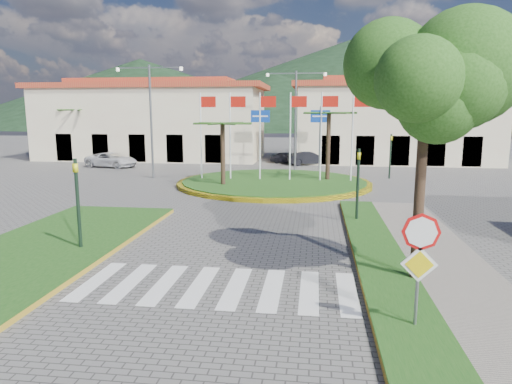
# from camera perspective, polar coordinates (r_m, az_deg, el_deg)

# --- Properties ---
(ground) EXTENTS (160.00, 160.00, 0.00)m
(ground) POSITION_cam_1_polar(r_m,az_deg,el_deg) (9.33, -11.05, -20.53)
(ground) COLOR #63605D
(ground) RESTS_ON ground
(sidewalk_right) EXTENTS (4.00, 28.00, 0.15)m
(sidewalk_right) POSITION_cam_1_polar(r_m,az_deg,el_deg) (11.16, 24.94, -15.55)
(sidewalk_right) COLOR gray
(sidewalk_right) RESTS_ON ground
(verge_right) EXTENTS (1.60, 28.00, 0.18)m
(verge_right) POSITION_cam_1_polar(r_m,az_deg,el_deg) (10.86, 18.66, -15.77)
(verge_right) COLOR #1B4A15
(verge_right) RESTS_ON ground
(median_left) EXTENTS (5.00, 14.00, 0.18)m
(median_left) POSITION_cam_1_polar(r_m,az_deg,el_deg) (17.05, -25.69, -6.79)
(median_left) COLOR #1B4A15
(median_left) RESTS_ON ground
(crosswalk) EXTENTS (8.00, 3.00, 0.01)m
(crosswalk) POSITION_cam_1_polar(r_m,az_deg,el_deg) (12.80, -5.29, -11.65)
(crosswalk) COLOR silver
(crosswalk) RESTS_ON ground
(roundabout_island) EXTENTS (12.70, 12.70, 6.00)m
(roundabout_island) POSITION_cam_1_polar(r_m,az_deg,el_deg) (30.07, 2.27, 1.23)
(roundabout_island) COLOR yellow
(roundabout_island) RESTS_ON ground
(stop_sign) EXTENTS (0.80, 0.11, 2.65)m
(stop_sign) POSITION_cam_1_polar(r_m,az_deg,el_deg) (10.24, 19.78, -7.20)
(stop_sign) COLOR slate
(stop_sign) RESTS_ON ground
(deciduous_tree) EXTENTS (3.60, 3.60, 6.80)m
(deciduous_tree) POSITION_cam_1_polar(r_m,az_deg,el_deg) (12.92, 20.46, 11.40)
(deciduous_tree) COLOR black
(deciduous_tree) RESTS_ON ground
(traffic_light_left) EXTENTS (0.15, 0.18, 3.20)m
(traffic_light_left) POSITION_cam_1_polar(r_m,az_deg,el_deg) (16.39, -21.42, -0.48)
(traffic_light_left) COLOR black
(traffic_light_left) RESTS_ON ground
(traffic_light_right) EXTENTS (0.15, 0.18, 3.20)m
(traffic_light_right) POSITION_cam_1_polar(r_m,az_deg,el_deg) (19.88, 12.64, 1.68)
(traffic_light_right) COLOR black
(traffic_light_right) RESTS_ON ground
(traffic_light_far) EXTENTS (0.18, 0.15, 3.20)m
(traffic_light_far) POSITION_cam_1_polar(r_m,az_deg,el_deg) (34.13, 16.46, 4.86)
(traffic_light_far) COLOR black
(traffic_light_far) RESTS_ON ground
(direction_sign_west) EXTENTS (1.60, 0.14, 5.20)m
(direction_sign_west) POSITION_cam_1_polar(r_m,az_deg,el_deg) (38.87, 0.55, 8.17)
(direction_sign_west) COLOR slate
(direction_sign_west) RESTS_ON ground
(direction_sign_east) EXTENTS (1.60, 0.14, 5.20)m
(direction_sign_east) POSITION_cam_1_polar(r_m,az_deg,el_deg) (38.59, 8.01, 8.06)
(direction_sign_east) COLOR slate
(direction_sign_east) RESTS_ON ground
(street_lamp_centre) EXTENTS (4.80, 0.16, 8.00)m
(street_lamp_centre) POSITION_cam_1_polar(r_m,az_deg,el_deg) (37.64, 4.97, 9.55)
(street_lamp_centre) COLOR slate
(street_lamp_centre) RESTS_ON ground
(street_lamp_west) EXTENTS (4.80, 0.16, 8.00)m
(street_lamp_west) POSITION_cam_1_polar(r_m,az_deg,el_deg) (33.69, -13.00, 9.30)
(street_lamp_west) COLOR slate
(street_lamp_west) RESTS_ON ground
(building_left) EXTENTS (23.32, 9.54, 8.05)m
(building_left) POSITION_cam_1_polar(r_m,az_deg,el_deg) (48.57, -12.78, 8.72)
(building_left) COLOR beige
(building_left) RESTS_ON ground
(building_right) EXTENTS (19.08, 9.54, 8.05)m
(building_right) POSITION_cam_1_polar(r_m,az_deg,el_deg) (46.19, 16.77, 8.50)
(building_right) COLOR beige
(building_right) RESTS_ON ground
(hill_far_west) EXTENTS (140.00, 140.00, 22.00)m
(hill_far_west) POSITION_cam_1_polar(r_m,az_deg,el_deg) (158.60, -14.17, 11.88)
(hill_far_west) COLOR black
(hill_far_west) RESTS_ON ground
(hill_far_mid) EXTENTS (180.00, 180.00, 30.00)m
(hill_far_mid) POSITION_cam_1_polar(r_m,az_deg,el_deg) (168.37, 11.97, 13.19)
(hill_far_mid) COLOR black
(hill_far_mid) RESTS_ON ground
(hill_near_back) EXTENTS (110.00, 110.00, 16.00)m
(hill_near_back) POSITION_cam_1_polar(r_m,az_deg,el_deg) (138.23, 2.25, 11.26)
(hill_near_back) COLOR black
(hill_near_back) RESTS_ON ground
(white_van) EXTENTS (4.92, 3.07, 1.27)m
(white_van) POSITION_cam_1_polar(r_m,az_deg,el_deg) (41.73, -17.61, 3.84)
(white_van) COLOR silver
(white_van) RESTS_ON ground
(car_dark_a) EXTENTS (3.40, 2.07, 1.08)m
(car_dark_a) POSITION_cam_1_polar(r_m,az_deg,el_deg) (42.84, 3.93, 4.30)
(car_dark_a) COLOR black
(car_dark_a) RESTS_ON ground
(car_dark_b) EXTENTS (4.03, 2.43, 1.25)m
(car_dark_b) POSITION_cam_1_polar(r_m,az_deg,el_deg) (41.69, 6.60, 4.23)
(car_dark_b) COLOR black
(car_dark_b) RESTS_ON ground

